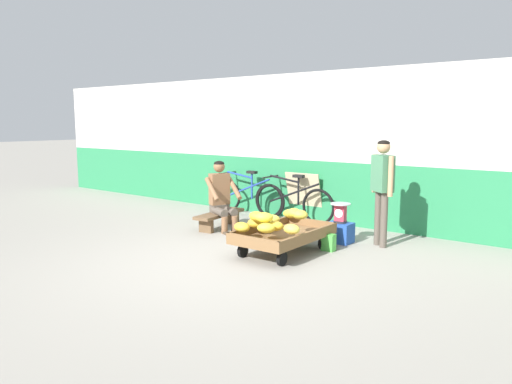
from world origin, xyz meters
TOP-DOWN VIEW (x-y plane):
  - ground_plane at (0.00, 0.00)m, footprint 80.00×80.00m
  - back_wall at (0.00, 3.24)m, footprint 16.00×0.30m
  - banana_cart at (0.32, 0.95)m, footprint 0.84×1.44m
  - banana_pile at (0.23, 0.81)m, footprint 0.87×1.38m
  - low_bench at (-1.44, 1.60)m, footprint 0.43×1.13m
  - vendor_seated at (-1.36, 1.56)m, footprint 0.74×0.63m
  - plastic_crate at (0.64, 1.95)m, footprint 0.36×0.28m
  - weighing_scale at (0.64, 1.95)m, footprint 0.30×0.30m
  - bicycle_near_left at (-1.83, 2.84)m, footprint 1.66×0.48m
  - bicycle_far_left at (-0.75, 2.82)m, footprint 1.66×0.48m
  - sign_board at (-0.67, 3.06)m, footprint 0.70×0.26m
  - customer_adult at (1.21, 2.12)m, footprint 0.41×0.35m
  - shopping_bag at (0.74, 1.44)m, footprint 0.18×0.12m

SIDE VIEW (x-z plane):
  - ground_plane at x=0.00m, z-range 0.00..0.00m
  - shopping_bag at x=0.74m, z-range 0.00..0.24m
  - plastic_crate at x=0.64m, z-range 0.00..0.30m
  - low_bench at x=-1.44m, z-range 0.06..0.33m
  - banana_cart at x=0.32m, z-range 0.06..0.42m
  - bicycle_near_left at x=-1.83m, z-range -0.08..0.78m
  - bicycle_far_left at x=-0.75m, z-range -0.08..0.78m
  - sign_board at x=-0.67m, z-range 0.00..0.87m
  - weighing_scale at x=0.64m, z-range 0.31..0.60m
  - banana_pile at x=0.23m, z-range 0.33..0.60m
  - vendor_seated at x=-1.36m, z-range 0.00..1.14m
  - customer_adult at x=1.21m, z-range 0.19..1.72m
  - back_wall at x=0.00m, z-range 0.00..2.66m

